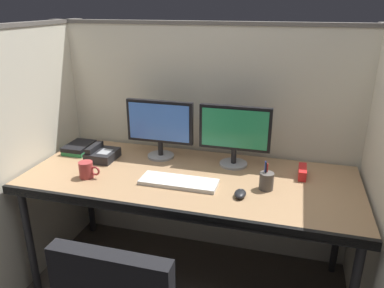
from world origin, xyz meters
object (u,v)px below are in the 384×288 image
Objects in this scene: coffee_mug at (87,170)px; red_stapler at (302,172)px; desk at (189,185)px; keyboard_main at (179,182)px; computer_mouse at (240,194)px; desk_phone at (102,154)px; monitor_right at (235,132)px; pen_cup at (266,181)px; monitor_left at (160,125)px; book_stack at (79,148)px.

red_stapler is (1.18, 0.34, -0.02)m from coffee_mug.
coffee_mug is (-0.56, -0.16, 0.10)m from desk.
red_stapler is at bearing 16.19° from coffee_mug.
keyboard_main is 0.35m from computer_mouse.
desk_phone is at bearing 164.58° from computer_mouse.
monitor_right is 0.46m from keyboard_main.
monitor_left is at bearing 158.89° from pen_cup.
desk_phone is (-0.93, 0.26, 0.02)m from computer_mouse.
monitor_right is at bearing -0.15° from monitor_left.
computer_mouse is 0.96m from desk_phone.
coffee_mug is (-0.88, -0.01, 0.03)m from computer_mouse.
desk_phone is at bearing 100.64° from coffee_mug.
computer_mouse reaches higher than desk.
desk_phone reaches higher than red_stapler.
monitor_right reaches higher than book_stack.
keyboard_main is (-0.25, -0.33, -0.20)m from monitor_right.
red_stapler is 1.44m from book_stack.
monitor_right is at bearing 104.60° from computer_mouse.
coffee_mug is 1.23m from red_stapler.
red_stapler is 0.96× the size of pen_cup.
keyboard_main is 0.71m from red_stapler.
book_stack is (-1.14, 0.34, 0.01)m from computer_mouse.
coffee_mug reaches higher than desk.
monitor_right is at bearing 172.44° from red_stapler.
monitor_left is 2.26× the size of desk_phone.
keyboard_main reaches higher than desk.
desk is at bearing 71.96° from keyboard_main.
computer_mouse reaches higher than keyboard_main.
desk is 12.17× the size of pen_cup.
coffee_mug is at bearing -179.44° from computer_mouse.
monitor_right is (0.48, -0.00, 0.00)m from monitor_left.
monitor_left is at bearing 21.07° from desk_phone.
monitor_left is 0.72m from computer_mouse.
red_stapler reaches higher than book_stack.
pen_cup reaches higher than coffee_mug.
computer_mouse is 0.88m from coffee_mug.
desk is 0.84m from book_stack.
computer_mouse is at bearing -34.07° from monitor_left.
coffee_mug is at bearing -126.94° from monitor_left.
red_stapler is at bearing 48.99° from pen_cup.
coffee_mug is 0.43m from book_stack.
coffee_mug is at bearing -53.00° from book_stack.
monitor_left reaches higher than computer_mouse.
coffee_mug is at bearing -79.36° from desk_phone.
red_stapler is 0.71× the size of book_stack.
desk_phone reaches higher than keyboard_main.
red_stapler is at bearing 3.68° from desk_phone.
red_stapler is at bearing 23.07° from keyboard_main.
pen_cup is (1.05, -0.13, 0.02)m from desk_phone.
monitor_right is at bearing 47.60° from desk.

